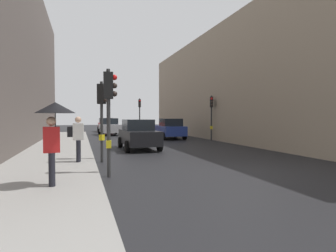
{
  "coord_description": "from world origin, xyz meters",
  "views": [
    {
      "loc": [
        -5.46,
        -8.79,
        1.93
      ],
      "look_at": [
        0.24,
        9.71,
        1.29
      ],
      "focal_mm": 30.4,
      "sensor_mm": 36.0,
      "label": 1
    }
  ],
  "objects_px": {
    "pedestrian_with_umbrella": "(54,120)",
    "car_silver_hatchback": "(109,127)",
    "car_blue_van": "(170,129)",
    "car_dark_suv": "(139,134)",
    "traffic_light_near_right": "(102,107)",
    "traffic_light_near_left": "(109,103)",
    "car_red_sedan": "(106,125)",
    "pedestrian_with_black_backpack": "(77,136)",
    "traffic_light_far_median": "(140,110)",
    "traffic_light_mid_street": "(211,110)"
  },
  "relations": [
    {
      "from": "traffic_light_mid_street",
      "to": "car_blue_van",
      "type": "height_order",
      "value": "traffic_light_mid_street"
    },
    {
      "from": "traffic_light_far_median",
      "to": "car_dark_suv",
      "type": "height_order",
      "value": "traffic_light_far_median"
    },
    {
      "from": "traffic_light_far_median",
      "to": "car_red_sedan",
      "type": "xyz_separation_m",
      "value": [
        -3.05,
        6.84,
        -1.81
      ]
    },
    {
      "from": "traffic_light_mid_street",
      "to": "traffic_light_near_left",
      "type": "distance_m",
      "value": 14.82
    },
    {
      "from": "traffic_light_near_right",
      "to": "car_silver_hatchback",
      "type": "bearing_deg",
      "value": 83.66
    },
    {
      "from": "car_red_sedan",
      "to": "pedestrian_with_umbrella",
      "type": "xyz_separation_m",
      "value": [
        -3.74,
        -29.44,
        0.96
      ]
    },
    {
      "from": "traffic_light_mid_street",
      "to": "traffic_light_near_left",
      "type": "relative_size",
      "value": 1.05
    },
    {
      "from": "car_blue_van",
      "to": "pedestrian_with_black_backpack",
      "type": "height_order",
      "value": "pedestrian_with_black_backpack"
    },
    {
      "from": "traffic_light_mid_street",
      "to": "pedestrian_with_black_backpack",
      "type": "distance_m",
      "value": 13.77
    },
    {
      "from": "traffic_light_mid_street",
      "to": "car_red_sedan",
      "type": "height_order",
      "value": "traffic_light_mid_street"
    },
    {
      "from": "pedestrian_with_umbrella",
      "to": "car_blue_van",
      "type": "bearing_deg",
      "value": 62.84
    },
    {
      "from": "traffic_light_near_left",
      "to": "pedestrian_with_black_backpack",
      "type": "xyz_separation_m",
      "value": [
        -1.01,
        2.47,
        -1.21
      ]
    },
    {
      "from": "car_red_sedan",
      "to": "car_silver_hatchback",
      "type": "relative_size",
      "value": 0.99
    },
    {
      "from": "car_red_sedan",
      "to": "pedestrian_with_umbrella",
      "type": "bearing_deg",
      "value": -97.25
    },
    {
      "from": "car_red_sedan",
      "to": "pedestrian_with_black_backpack",
      "type": "bearing_deg",
      "value": -97.19
    },
    {
      "from": "traffic_light_far_median",
      "to": "car_blue_van",
      "type": "relative_size",
      "value": 0.92
    },
    {
      "from": "pedestrian_with_black_backpack",
      "to": "traffic_light_far_median",
      "type": "bearing_deg",
      "value": 71.5
    },
    {
      "from": "traffic_light_near_right",
      "to": "traffic_light_near_left",
      "type": "height_order",
      "value": "traffic_light_near_left"
    },
    {
      "from": "traffic_light_mid_street",
      "to": "traffic_light_near_left",
      "type": "xyz_separation_m",
      "value": [
        -9.19,
        -11.62,
        -0.13
      ]
    },
    {
      "from": "traffic_light_far_median",
      "to": "pedestrian_with_umbrella",
      "type": "distance_m",
      "value": 23.61
    },
    {
      "from": "pedestrian_with_umbrella",
      "to": "car_silver_hatchback",
      "type": "bearing_deg",
      "value": 81.11
    },
    {
      "from": "traffic_light_far_median",
      "to": "car_dark_suv",
      "type": "relative_size",
      "value": 0.92
    },
    {
      "from": "car_blue_van",
      "to": "car_dark_suv",
      "type": "height_order",
      "value": "same"
    },
    {
      "from": "car_red_sedan",
      "to": "car_blue_van",
      "type": "relative_size",
      "value": 1.0
    },
    {
      "from": "traffic_light_near_right",
      "to": "car_red_sedan",
      "type": "relative_size",
      "value": 0.8
    },
    {
      "from": "pedestrian_with_umbrella",
      "to": "pedestrian_with_black_backpack",
      "type": "height_order",
      "value": "pedestrian_with_umbrella"
    },
    {
      "from": "traffic_light_near_right",
      "to": "pedestrian_with_umbrella",
      "type": "bearing_deg",
      "value": -108.93
    },
    {
      "from": "traffic_light_near_right",
      "to": "pedestrian_with_black_backpack",
      "type": "xyz_separation_m",
      "value": [
        -1.0,
        -0.59,
        -1.18
      ]
    },
    {
      "from": "car_dark_suv",
      "to": "car_silver_hatchback",
      "type": "distance_m",
      "value": 13.83
    },
    {
      "from": "car_blue_van",
      "to": "car_dark_suv",
      "type": "xyz_separation_m",
      "value": [
        -4.18,
        -7.02,
        0.0
      ]
    },
    {
      "from": "car_dark_suv",
      "to": "traffic_light_far_median",
      "type": "bearing_deg",
      "value": 78.29
    },
    {
      "from": "car_silver_hatchback",
      "to": "pedestrian_with_black_backpack",
      "type": "distance_m",
      "value": 19.02
    },
    {
      "from": "traffic_light_near_right",
      "to": "traffic_light_near_left",
      "type": "distance_m",
      "value": 3.06
    },
    {
      "from": "traffic_light_mid_street",
      "to": "car_silver_hatchback",
      "type": "height_order",
      "value": "traffic_light_mid_street"
    },
    {
      "from": "car_red_sedan",
      "to": "car_silver_hatchback",
      "type": "distance_m",
      "value": 6.83
    },
    {
      "from": "traffic_light_mid_street",
      "to": "traffic_light_near_right",
      "type": "distance_m",
      "value": 12.57
    },
    {
      "from": "car_silver_hatchback",
      "to": "pedestrian_with_black_backpack",
      "type": "relative_size",
      "value": 2.42
    },
    {
      "from": "car_red_sedan",
      "to": "pedestrian_with_black_backpack",
      "type": "xyz_separation_m",
      "value": [
        -3.23,
        -25.6,
        0.29
      ]
    },
    {
      "from": "traffic_light_near_right",
      "to": "car_blue_van",
      "type": "xyz_separation_m",
      "value": [
        6.59,
        11.38,
        -1.47
      ]
    },
    {
      "from": "traffic_light_far_median",
      "to": "car_dark_suv",
      "type": "xyz_separation_m",
      "value": [
        -2.86,
        -13.81,
        -1.81
      ]
    },
    {
      "from": "traffic_light_near_right",
      "to": "pedestrian_with_umbrella",
      "type": "relative_size",
      "value": 1.59
    },
    {
      "from": "car_dark_suv",
      "to": "traffic_light_near_right",
      "type": "bearing_deg",
      "value": -118.93
    },
    {
      "from": "traffic_light_far_median",
      "to": "traffic_light_near_left",
      "type": "xyz_separation_m",
      "value": [
        -5.27,
        -21.23,
        -0.32
      ]
    },
    {
      "from": "car_silver_hatchback",
      "to": "pedestrian_with_umbrella",
      "type": "relative_size",
      "value": 2.01
    },
    {
      "from": "car_blue_van",
      "to": "car_silver_hatchback",
      "type": "bearing_deg",
      "value": 123.89
    },
    {
      "from": "car_silver_hatchback",
      "to": "pedestrian_with_umbrella",
      "type": "bearing_deg",
      "value": -98.89
    },
    {
      "from": "pedestrian_with_umbrella",
      "to": "pedestrian_with_black_backpack",
      "type": "xyz_separation_m",
      "value": [
        0.51,
        3.84,
        -0.68
      ]
    },
    {
      "from": "car_blue_van",
      "to": "traffic_light_near_right",
      "type": "bearing_deg",
      "value": -120.08
    },
    {
      "from": "traffic_light_near_right",
      "to": "car_silver_hatchback",
      "type": "distance_m",
      "value": 18.36
    },
    {
      "from": "traffic_light_mid_street",
      "to": "pedestrian_with_umbrella",
      "type": "xyz_separation_m",
      "value": [
        -10.71,
        -12.99,
        -0.66
      ]
    }
  ]
}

